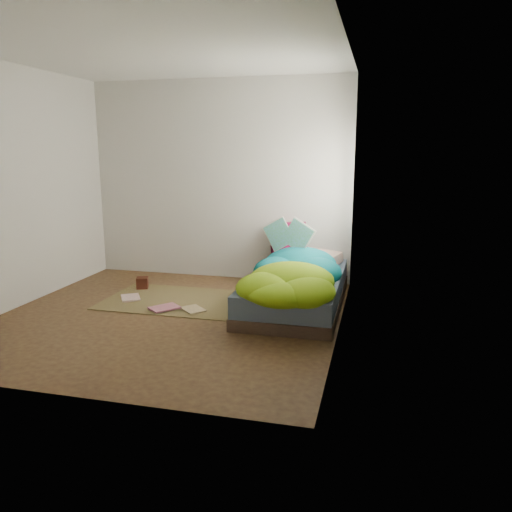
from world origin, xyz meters
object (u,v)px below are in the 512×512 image
(bed, at_px, (296,291))
(floor_book_b, at_px, (160,306))
(pillow_magenta, at_px, (289,240))
(floor_book_a, at_px, (122,298))
(wooden_box, at_px, (142,283))
(open_book, at_px, (288,226))

(bed, xyz_separation_m, floor_book_b, (-1.43, -0.46, -0.14))
(pillow_magenta, bearing_deg, floor_book_a, -170.10)
(bed, distance_m, wooden_box, 1.98)
(wooden_box, bearing_deg, floor_book_b, -50.72)
(bed, xyz_separation_m, open_book, (-0.16, 0.33, 0.67))
(open_book, xyz_separation_m, floor_book_b, (-1.28, -0.79, -0.81))
(pillow_magenta, bearing_deg, wooden_box, 177.57)
(wooden_box, bearing_deg, pillow_magenta, 22.93)
(pillow_magenta, distance_m, floor_book_b, 1.89)
(pillow_magenta, height_order, floor_book_b, pillow_magenta)
(floor_book_b, bearing_deg, wooden_box, 168.63)
(open_book, bearing_deg, pillow_magenta, 109.95)
(pillow_magenta, relative_size, wooden_box, 3.28)
(floor_book_b, bearing_deg, floor_book_a, -155.98)
(floor_book_a, bearing_deg, pillow_magenta, 2.83)
(floor_book_a, bearing_deg, floor_book_b, -47.76)
(pillow_magenta, bearing_deg, floor_book_b, -156.09)
(pillow_magenta, xyz_separation_m, floor_book_a, (-1.73, -1.22, -0.54))
(wooden_box, height_order, floor_book_b, wooden_box)
(wooden_box, bearing_deg, floor_book_a, -91.96)
(wooden_box, height_order, floor_book_a, wooden_box)
(bed, bearing_deg, wooden_box, 174.59)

